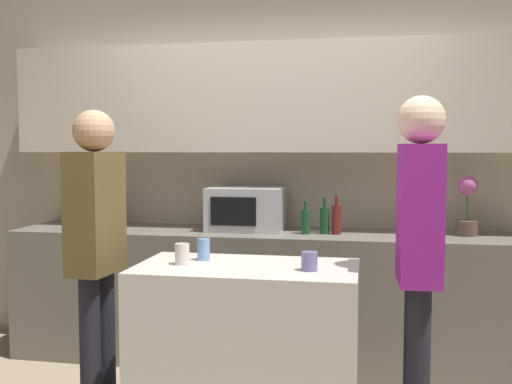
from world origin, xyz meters
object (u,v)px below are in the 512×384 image
bottle_1 (325,220)px  person_left (419,242)px  cup_0 (309,261)px  microwave (246,209)px  cup_1 (204,249)px  cup_2 (182,254)px  toaster (102,214)px  person_center (96,238)px  bottle_2 (336,219)px  potted_plant (467,206)px  bottle_0 (305,221)px

bottle_1 → person_left: person_left is taller
bottle_1 → cup_0: (0.01, -1.18, -0.06)m
microwave → person_left: bearing=-47.3°
cup_1 → person_left: 1.09m
microwave → cup_2: 1.24m
toaster → cup_1: bearing=-45.4°
microwave → person_center: 1.28m
bottle_2 → person_center: bearing=-139.2°
toaster → potted_plant: bearing=0.0°
bottle_2 → person_center: person_center is taller
cup_0 → person_center: size_ratio=0.05×
cup_0 → cup_1: (-0.57, 0.16, 0.01)m
cup_1 → toaster: bearing=134.6°
bottle_1 → cup_1: bottle_1 is taller
person_left → cup_0: bearing=98.4°
bottle_1 → cup_2: 1.31m
toaster → potted_plant: (2.56, 0.00, 0.11)m
bottle_0 → person_left: bearing=-58.3°
bottle_2 → person_left: (0.45, -1.08, 0.03)m
bottle_0 → cup_2: size_ratio=2.09×
microwave → potted_plant: 1.48m
potted_plant → bottle_0: size_ratio=1.79×
bottle_0 → bottle_2: bottle_2 is taller
cup_2 → person_center: size_ratio=0.06×
toaster → bottle_1: (1.64, -0.09, 0.00)m
cup_0 → cup_1: cup_1 is taller
bottle_2 → person_center: (-1.22, -1.05, -0.00)m
bottle_2 → bottle_0: bearing=-172.9°
microwave → bottle_1: size_ratio=2.14×
cup_2 → potted_plant: bearing=38.4°
person_left → potted_plant: bearing=-20.4°
bottle_0 → person_center: (-1.01, -1.02, 0.01)m
person_left → person_center: size_ratio=1.03×
cup_2 → person_center: person_center is taller
potted_plant → cup_2: 1.99m
microwave → bottle_2: microwave is taller
bottle_0 → cup_0: 1.16m
person_left → bottle_2: bearing=20.8°
microwave → person_left: person_left is taller
bottle_0 → cup_2: (-0.50, -1.11, -0.04)m
bottle_0 → bottle_1: (0.13, 0.03, 0.01)m
cup_2 → person_left: person_left is taller
bottle_1 → bottle_2: bottle_2 is taller
bottle_1 → cup_0: bottle_1 is taller
potted_plant → cup_1: 1.85m
cup_1 → person_center: person_center is taller
bottle_0 → bottle_1: size_ratio=0.91×
bottle_2 → cup_1: bottle_2 is taller
microwave → person_left: (1.08, -1.17, -0.02)m
cup_1 → person_left: size_ratio=0.07×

